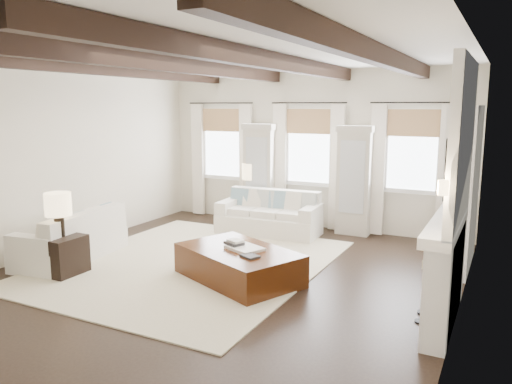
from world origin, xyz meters
The scene contains 16 objects.
ground centered at (0.00, 0.00, 0.00)m, with size 7.50×7.50×0.00m, color black.
room_shell centered at (0.75, 0.90, 1.89)m, with size 6.54×7.54×3.22m.
area_rug centered at (-0.73, 0.47, 0.01)m, with size 3.95×4.70×0.02m, color beige.
sofa_back centered at (-0.45, 2.80, 0.35)m, with size 2.02×1.02×0.84m.
sofa_left centered at (-2.56, -0.20, 0.33)m, with size 1.09×2.00×0.82m.
ottoman centered at (0.31, 0.17, 0.23)m, with size 1.76×1.10×0.46m, color black.
tray centered at (0.39, 0.20, 0.48)m, with size 0.50×0.38×0.04m, color white.
book_lower centered at (0.20, 0.23, 0.52)m, with size 0.26×0.20×0.04m, color #262628.
book_upper centered at (0.22, 0.24, 0.56)m, with size 0.22×0.17×0.03m, color beige.
book_loose centered at (0.63, -0.10, 0.48)m, with size 0.24×0.18×0.03m, color #262628.
side_table_front centered at (-2.17, -0.81, 0.29)m, with size 0.58×0.58×0.58m, color black.
lamp_front centered at (-2.17, -0.81, 1.03)m, with size 0.38×0.38×0.66m.
side_table_back centered at (-1.23, 3.48, 0.31)m, with size 0.42×0.42×0.63m, color black.
lamp_back centered at (-1.23, 3.48, 1.07)m, with size 0.38×0.38×0.65m.
candlestick_near centered at (2.90, -0.11, 0.31)m, with size 0.15×0.15×0.75m.
candlestick_far centered at (2.90, 0.16, 0.37)m, with size 0.18×0.18×0.88m.
Camera 1 is at (3.68, -5.86, 2.50)m, focal length 35.00 mm.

